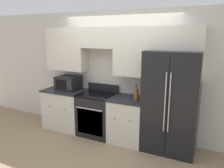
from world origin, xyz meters
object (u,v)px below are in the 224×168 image
object	(u,v)px
refrigerator	(172,102)
oven_range	(97,114)
bottle	(136,95)
microwave	(68,83)

from	to	relation	value
refrigerator	oven_range	bearing A→B (deg)	-177.74
bottle	oven_range	bearing A→B (deg)	173.92
refrigerator	bottle	world-z (taller)	refrigerator
bottle	refrigerator	bearing A→B (deg)	14.06
refrigerator	bottle	xyz separation A→B (m)	(-0.63, -0.16, 0.10)
refrigerator	microwave	bearing A→B (deg)	179.95
microwave	bottle	xyz separation A→B (m)	(1.68, -0.16, -0.03)
microwave	bottle	bearing A→B (deg)	-5.39
microwave	refrigerator	bearing A→B (deg)	-0.05
microwave	bottle	size ratio (longest dim) A/B	1.63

